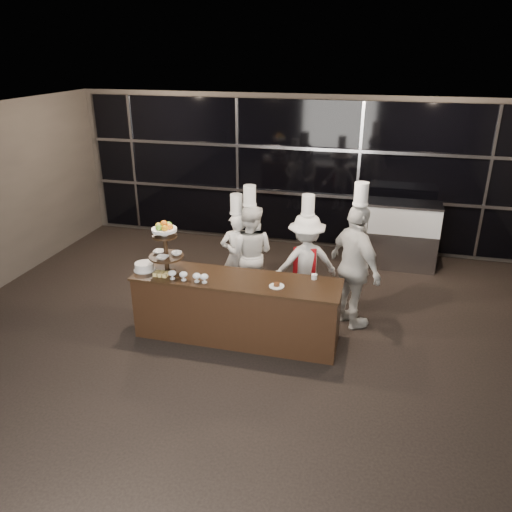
% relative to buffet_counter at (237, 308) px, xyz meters
% --- Properties ---
extents(room, '(10.00, 10.00, 10.00)m').
position_rel_buffet_counter_xyz_m(room, '(0.13, -1.17, 1.03)').
color(room, black).
rests_on(room, ground).
extents(window_wall, '(8.60, 0.10, 2.80)m').
position_rel_buffet_counter_xyz_m(window_wall, '(0.13, 3.77, 1.04)').
color(window_wall, black).
rests_on(window_wall, ground).
extents(buffet_counter, '(2.84, 0.74, 0.92)m').
position_rel_buffet_counter_xyz_m(buffet_counter, '(0.00, 0.00, 0.00)').
color(buffet_counter, black).
rests_on(buffet_counter, ground).
extents(display_stand, '(0.48, 0.48, 0.74)m').
position_rel_buffet_counter_xyz_m(display_stand, '(-1.00, -0.00, 0.87)').
color(display_stand, black).
rests_on(display_stand, buffet_counter).
extents(compotes, '(0.57, 0.11, 0.12)m').
position_rel_buffet_counter_xyz_m(compotes, '(-0.59, -0.22, 0.54)').
color(compotes, silver).
rests_on(compotes, buffet_counter).
extents(layer_cake, '(0.30, 0.30, 0.11)m').
position_rel_buffet_counter_xyz_m(layer_cake, '(-1.32, -0.05, 0.51)').
color(layer_cake, white).
rests_on(layer_cake, buffet_counter).
extents(pastry_squares, '(0.20, 0.13, 0.05)m').
position_rel_buffet_counter_xyz_m(pastry_squares, '(-1.02, -0.17, 0.48)').
color(pastry_squares, '#F0D475').
rests_on(pastry_squares, buffet_counter).
extents(small_plate, '(0.20, 0.20, 0.05)m').
position_rel_buffet_counter_xyz_m(small_plate, '(0.58, -0.10, 0.47)').
color(small_plate, white).
rests_on(small_plate, buffet_counter).
extents(chef_cup, '(0.08, 0.08, 0.07)m').
position_rel_buffet_counter_xyz_m(chef_cup, '(1.02, 0.25, 0.49)').
color(chef_cup, white).
rests_on(chef_cup, buffet_counter).
extents(display_case, '(1.31, 0.57, 1.24)m').
position_rel_buffet_counter_xyz_m(display_case, '(2.22, 3.13, 0.22)').
color(display_case, '#A5A5AA').
rests_on(display_case, ground).
extents(chef_a, '(0.61, 0.51, 1.74)m').
position_rel_buffet_counter_xyz_m(chef_a, '(-0.34, 1.21, 0.29)').
color(chef_a, white).
rests_on(chef_a, ground).
extents(chef_b, '(0.79, 0.62, 1.91)m').
position_rel_buffet_counter_xyz_m(chef_b, '(-0.12, 1.15, 0.35)').
color(chef_b, white).
rests_on(chef_b, ground).
extents(chef_c, '(1.14, 0.93, 1.84)m').
position_rel_buffet_counter_xyz_m(chef_c, '(0.78, 1.11, 0.32)').
color(chef_c, silver).
rests_on(chef_c, ground).
extents(chef_d, '(1.04, 1.13, 2.15)m').
position_rel_buffet_counter_xyz_m(chef_d, '(1.53, 0.77, 0.47)').
color(chef_d, silver).
rests_on(chef_d, ground).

